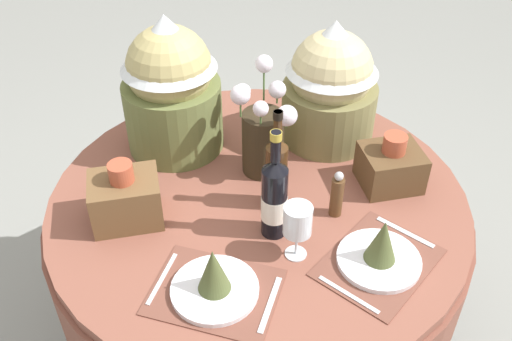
% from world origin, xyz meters
% --- Properties ---
extents(ground, '(8.00, 8.00, 0.00)m').
position_xyz_m(ground, '(0.00, 0.00, 0.00)').
color(ground, gray).
extents(dining_table, '(1.38, 1.38, 0.72)m').
position_xyz_m(dining_table, '(0.00, 0.00, 0.58)').
color(dining_table, brown).
rests_on(dining_table, ground).
extents(place_setting_left, '(0.42, 0.39, 0.16)m').
position_xyz_m(place_setting_left, '(-0.20, -0.36, 0.77)').
color(place_setting_left, brown).
rests_on(place_setting_left, dining_table).
extents(place_setting_right, '(0.43, 0.41, 0.16)m').
position_xyz_m(place_setting_right, '(0.27, -0.35, 0.77)').
color(place_setting_right, brown).
rests_on(place_setting_right, dining_table).
extents(flower_vase, '(0.19, 0.23, 0.39)m').
position_xyz_m(flower_vase, '(0.05, 0.14, 0.88)').
color(flower_vase, '#332819').
rests_on(flower_vase, dining_table).
extents(wine_bottle_left, '(0.07, 0.07, 0.35)m').
position_xyz_m(wine_bottle_left, '(0.05, -0.05, 0.85)').
color(wine_bottle_left, '#422814').
rests_on(wine_bottle_left, dining_table).
extents(wine_bottle_centre, '(0.08, 0.08, 0.36)m').
position_xyz_m(wine_bottle_centre, '(0.01, -0.17, 0.86)').
color(wine_bottle_centre, black).
rests_on(wine_bottle_centre, dining_table).
extents(wine_glass_right, '(0.08, 0.08, 0.18)m').
position_xyz_m(wine_glass_right, '(0.05, -0.27, 0.86)').
color(wine_glass_right, silver).
rests_on(wine_glass_right, dining_table).
extents(pepper_mill, '(0.04, 0.04, 0.16)m').
position_xyz_m(pepper_mill, '(0.22, -0.13, 0.80)').
color(pepper_mill, brown).
rests_on(pepper_mill, dining_table).
extents(gift_tub_back_left, '(0.34, 0.34, 0.50)m').
position_xyz_m(gift_tub_back_left, '(-0.23, 0.34, 0.99)').
color(gift_tub_back_left, olive).
rests_on(gift_tub_back_left, dining_table).
extents(gift_tub_back_right, '(0.34, 0.34, 0.45)m').
position_xyz_m(gift_tub_back_right, '(0.32, 0.28, 0.96)').
color(gift_tub_back_right, olive).
rests_on(gift_tub_back_right, dining_table).
extents(woven_basket_side_left, '(0.21, 0.16, 0.21)m').
position_xyz_m(woven_basket_side_left, '(-0.41, -0.02, 0.81)').
color(woven_basket_side_left, brown).
rests_on(woven_basket_side_left, dining_table).
extents(woven_basket_side_right, '(0.19, 0.17, 0.19)m').
position_xyz_m(woven_basket_side_right, '(0.44, -0.03, 0.80)').
color(woven_basket_side_right, brown).
rests_on(woven_basket_side_right, dining_table).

